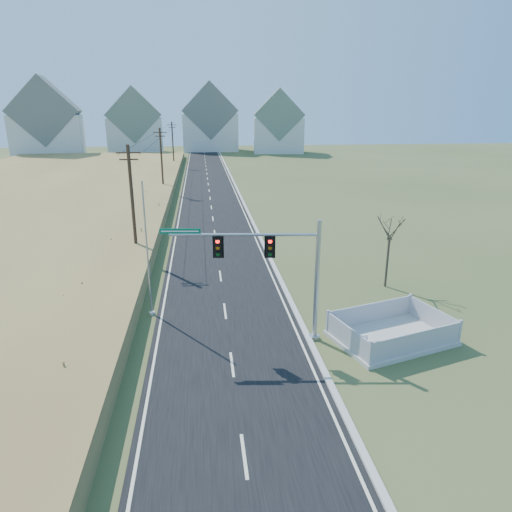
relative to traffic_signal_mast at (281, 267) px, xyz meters
The scene contains 16 objects.
ground 4.85m from the traffic_signal_mast, behind, with size 260.00×260.00×0.00m, color #404D25.
road 49.90m from the traffic_signal_mast, 93.09° to the left, with size 8.00×180.00×0.06m, color black.
curb 49.84m from the traffic_signal_mast, 88.31° to the left, with size 0.30×180.00×0.18m, color #B2AFA8.
reed_marsh 47.93m from the traffic_signal_mast, 123.93° to the left, with size 38.00×110.00×1.30m, color olive.
utility_pole_near 17.32m from the traffic_signal_mast, 122.05° to the left, with size 1.80×0.26×9.00m.
utility_pole_mid 45.61m from the traffic_signal_mast, 101.62° to the left, with size 1.80×0.26×9.00m.
utility_pole_far 75.23m from the traffic_signal_mast, 97.01° to the left, with size 1.80×0.26×9.00m.
condo_nw 107.71m from the traffic_signal_mast, 112.21° to the left, with size 17.69×13.38×19.05m.
condo_nnw 109.67m from the traffic_signal_mast, 100.87° to the left, with size 14.93×11.17×17.03m.
condo_n 111.73m from the traffic_signal_mast, 90.35° to the left, with size 15.27×10.20×18.54m.
condo_ne 105.14m from the traffic_signal_mast, 80.52° to the left, with size 14.12×10.51×16.52m.
traffic_signal_mast is the anchor object (origin of this frame).
fence_enclosure 6.94m from the traffic_signal_mast, ahead, with size 6.72×5.48×1.33m.
open_sign 5.71m from the traffic_signal_mast, 16.37° to the right, with size 0.45×0.12×0.56m.
flagpole 8.02m from the traffic_signal_mast, 151.21° to the left, with size 0.35×0.35×7.88m.
bare_tree 10.61m from the traffic_signal_mast, 37.55° to the left, with size 1.96×1.96×5.20m.
Camera 1 is at (-1.14, -20.91, 11.61)m, focal length 32.00 mm.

